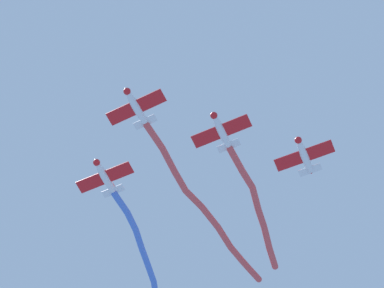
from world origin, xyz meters
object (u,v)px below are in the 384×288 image
airplane_right_wing (105,177)px  airplane_left_wing (221,131)px  airplane_lead (136,107)px  airplane_slot (304,155)px

airplane_right_wing → airplane_left_wing: bearing=89.6°
airplane_lead → airplane_slot: (5.60, -19.32, -0.30)m
airplane_lead → airplane_slot: size_ratio=0.98×
airplane_lead → airplane_left_wing: bearing=133.9°
airplane_lead → airplane_right_wing: airplane_right_wing is taller
airplane_right_wing → airplane_slot: (-3.71, -23.11, -0.60)m
airplane_right_wing → airplane_lead: bearing=47.6°
airplane_lead → airplane_right_wing: size_ratio=0.99×
airplane_left_wing → airplane_slot: size_ratio=0.99×
airplane_left_wing → airplane_right_wing: (6.51, 13.46, 0.30)m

